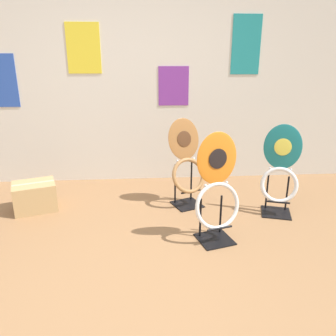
{
  "coord_description": "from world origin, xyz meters",
  "views": [
    {
      "loc": [
        0.18,
        -1.74,
        1.48
      ],
      "look_at": [
        0.38,
        1.04,
        0.55
      ],
      "focal_mm": 35.0,
      "sensor_mm": 36.0,
      "label": 1
    }
  ],
  "objects_px": {
    "toilet_seat_display_teal_sax": "(280,174)",
    "toilet_seat_display_woodgrain": "(187,167)",
    "storage_box": "(35,196)",
    "toilet_seat_display_orange_sun": "(217,191)"
  },
  "relations": [
    {
      "from": "toilet_seat_display_woodgrain",
      "to": "toilet_seat_display_teal_sax",
      "type": "height_order",
      "value": "toilet_seat_display_woodgrain"
    },
    {
      "from": "toilet_seat_display_woodgrain",
      "to": "storage_box",
      "type": "height_order",
      "value": "toilet_seat_display_woodgrain"
    },
    {
      "from": "toilet_seat_display_woodgrain",
      "to": "toilet_seat_display_teal_sax",
      "type": "xyz_separation_m",
      "value": [
        0.88,
        -0.27,
        0.0
      ]
    },
    {
      "from": "toilet_seat_display_woodgrain",
      "to": "toilet_seat_display_orange_sun",
      "type": "bearing_deg",
      "value": -78.38
    },
    {
      "from": "toilet_seat_display_orange_sun",
      "to": "storage_box",
      "type": "height_order",
      "value": "toilet_seat_display_orange_sun"
    },
    {
      "from": "toilet_seat_display_teal_sax",
      "to": "storage_box",
      "type": "relative_size",
      "value": 1.82
    },
    {
      "from": "toilet_seat_display_orange_sun",
      "to": "toilet_seat_display_teal_sax",
      "type": "height_order",
      "value": "toilet_seat_display_orange_sun"
    },
    {
      "from": "toilet_seat_display_woodgrain",
      "to": "storage_box",
      "type": "relative_size",
      "value": 1.84
    },
    {
      "from": "toilet_seat_display_teal_sax",
      "to": "toilet_seat_display_woodgrain",
      "type": "bearing_deg",
      "value": 162.65
    },
    {
      "from": "toilet_seat_display_orange_sun",
      "to": "toilet_seat_display_teal_sax",
      "type": "xyz_separation_m",
      "value": [
        0.73,
        0.47,
        -0.04
      ]
    }
  ]
}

